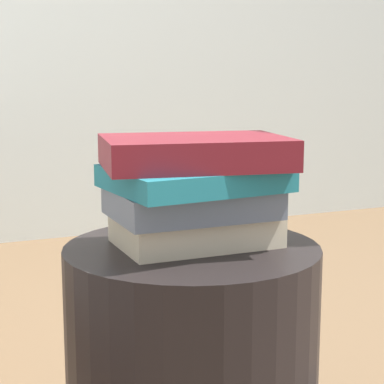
% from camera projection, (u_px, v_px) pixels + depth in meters
% --- Properties ---
extents(side_table, '(0.41, 0.41, 0.45)m').
position_uv_depth(side_table, '(192.00, 377.00, 1.11)').
color(side_table, black).
rests_on(side_table, ground_plane).
extents(book_cream, '(0.25, 0.16, 0.05)m').
position_uv_depth(book_cream, '(196.00, 229.00, 1.09)').
color(book_cream, beige).
rests_on(book_cream, side_table).
extents(book_slate, '(0.25, 0.17, 0.04)m').
position_uv_depth(book_slate, '(191.00, 202.00, 1.06)').
color(book_slate, slate).
rests_on(book_slate, book_cream).
extents(book_teal, '(0.27, 0.23, 0.03)m').
position_uv_depth(book_teal, '(196.00, 178.00, 1.05)').
color(book_teal, '#1E727F').
rests_on(book_teal, book_slate).
extents(book_maroon, '(0.31, 0.24, 0.05)m').
position_uv_depth(book_maroon, '(197.00, 152.00, 1.04)').
color(book_maroon, maroon).
rests_on(book_maroon, book_teal).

